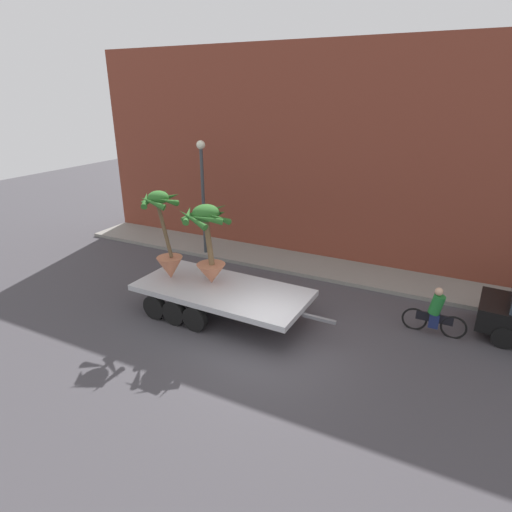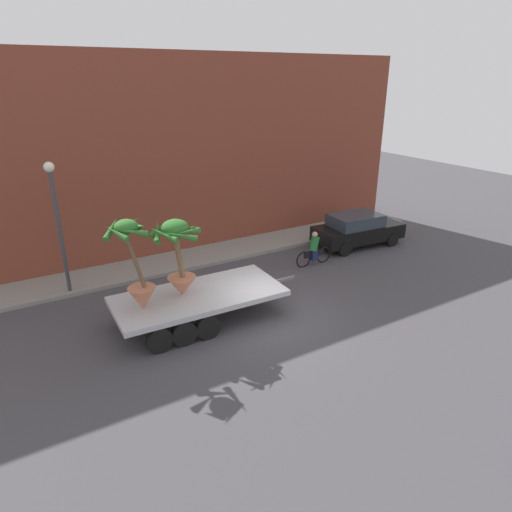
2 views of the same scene
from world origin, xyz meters
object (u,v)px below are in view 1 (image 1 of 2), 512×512
object	(u,v)px
street_lamp	(203,183)
potted_palm_middle	(166,241)
flatbed_trailer	(216,292)
cyclist	(435,314)
potted_palm_rear	(208,242)

from	to	relation	value
street_lamp	potted_palm_middle	bearing A→B (deg)	-72.07
flatbed_trailer	street_lamp	xyz separation A→B (m)	(-3.19, 4.27, 2.46)
potted_palm_middle	street_lamp	bearing A→B (deg)	107.93
potted_palm_middle	cyclist	world-z (taller)	potted_palm_middle
flatbed_trailer	street_lamp	distance (m)	5.87
cyclist	street_lamp	size ratio (longest dim) A/B	0.38
potted_palm_middle	street_lamp	size ratio (longest dim) A/B	0.61
potted_palm_middle	cyclist	bearing A→B (deg)	13.59
flatbed_trailer	cyclist	xyz separation A→B (m)	(6.47, 1.86, -0.10)
cyclist	potted_palm_rear	bearing A→B (deg)	-165.96
flatbed_trailer	potted_palm_middle	xyz separation A→B (m)	(-1.77, -0.13, 1.51)
flatbed_trailer	potted_palm_middle	bearing A→B (deg)	-175.79
cyclist	street_lamp	world-z (taller)	street_lamp
flatbed_trailer	potted_palm_rear	xyz separation A→B (m)	(-0.33, 0.16, 1.63)
potted_palm_rear	potted_palm_middle	bearing A→B (deg)	-168.56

